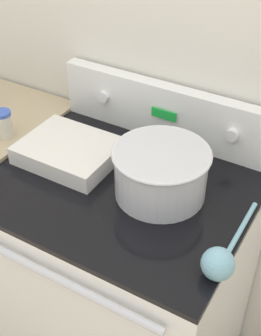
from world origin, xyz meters
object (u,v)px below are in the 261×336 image
at_px(casserole_dish, 69,150).
at_px(ladle, 220,261).
at_px(mixing_bowl, 161,170).
at_px(spice_jar_blue_cap, 4,124).

bearing_deg(casserole_dish, ladle, -18.31).
bearing_deg(mixing_bowl, spice_jar_blue_cap, -178.71).
bearing_deg(spice_jar_blue_cap, casserole_dish, 3.85).
xyz_separation_m(mixing_bowl, spice_jar_blue_cap, (-0.60, -0.01, -0.02)).
bearing_deg(mixing_bowl, casserole_dish, 179.28).
height_order(mixing_bowl, ladle, mixing_bowl).
distance_m(casserole_dish, spice_jar_blue_cap, 0.26).
xyz_separation_m(ladle, spice_jar_blue_cap, (-0.86, 0.18, 0.02)).
relative_size(casserole_dish, ladle, 0.91).
bearing_deg(mixing_bowl, ladle, -36.27).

